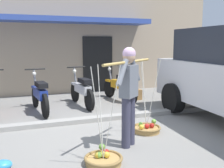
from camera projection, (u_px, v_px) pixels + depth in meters
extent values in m
plane|color=gray|center=(97.00, 131.00, 5.34)|extent=(90.00, 90.00, 0.00)
cube|color=gray|center=(88.00, 120.00, 5.98)|extent=(20.00, 0.24, 0.10)
cylinder|color=#38384C|center=(126.00, 123.00, 4.45)|extent=(0.15, 0.15, 0.86)
cylinder|color=#38384C|center=(131.00, 120.00, 4.61)|extent=(0.15, 0.15, 0.86)
cube|color=slate|center=(129.00, 81.00, 4.42)|extent=(0.39, 0.37, 0.54)
sphere|color=tan|center=(129.00, 57.00, 4.36)|extent=(0.21, 0.21, 0.21)
sphere|color=#D1A8CC|center=(129.00, 54.00, 4.35)|extent=(0.22, 0.22, 0.22)
cylinder|color=slate|center=(122.00, 72.00, 4.19)|extent=(0.32, 0.29, 0.43)
cylinder|color=slate|center=(135.00, 70.00, 4.60)|extent=(0.32, 0.29, 0.43)
cylinder|color=tan|center=(129.00, 62.00, 4.37)|extent=(1.29, 1.09, 0.04)
cylinder|color=#B2894C|center=(103.00, 161.00, 3.88)|extent=(0.53, 0.53, 0.09)
torus|color=olive|center=(103.00, 158.00, 3.87)|extent=(0.57, 0.57, 0.05)
sphere|color=#B3211C|center=(106.00, 152.00, 3.97)|extent=(0.10, 0.10, 0.10)
sphere|color=gold|center=(107.00, 155.00, 3.89)|extent=(0.09, 0.09, 0.09)
sphere|color=#73B244|center=(99.00, 155.00, 3.88)|extent=(0.09, 0.09, 0.09)
sphere|color=yellow|center=(102.00, 154.00, 3.91)|extent=(0.09, 0.09, 0.09)
sphere|color=gold|center=(98.00, 155.00, 3.88)|extent=(0.09, 0.09, 0.09)
sphere|color=#69A23E|center=(102.00, 147.00, 4.03)|extent=(0.10, 0.10, 0.10)
cylinder|color=silver|center=(101.00, 111.00, 3.88)|extent=(0.01, 0.25, 1.36)
cylinder|color=silver|center=(97.00, 115.00, 3.68)|extent=(0.22, 0.13, 1.36)
cylinder|color=silver|center=(112.00, 114.00, 3.75)|extent=(0.22, 0.13, 1.36)
cylinder|color=#B2894C|center=(146.00, 130.00, 5.29)|extent=(0.53, 0.53, 0.09)
torus|color=olive|center=(146.00, 127.00, 5.28)|extent=(0.57, 0.57, 0.05)
sphere|color=yellow|center=(141.00, 127.00, 5.17)|extent=(0.09, 0.09, 0.09)
sphere|color=red|center=(147.00, 126.00, 5.23)|extent=(0.10, 0.10, 0.10)
sphere|color=#79BC47|center=(141.00, 124.00, 5.38)|extent=(0.08, 0.08, 0.08)
sphere|color=#AF201B|center=(152.00, 125.00, 5.26)|extent=(0.10, 0.10, 0.10)
sphere|color=#71AF43|center=(154.00, 121.00, 5.34)|extent=(0.10, 0.10, 0.10)
cylinder|color=silver|center=(144.00, 93.00, 5.29)|extent=(0.01, 0.25, 1.36)
cylinder|color=silver|center=(144.00, 95.00, 5.09)|extent=(0.22, 0.13, 1.36)
cylinder|color=silver|center=(153.00, 94.00, 5.16)|extent=(0.22, 0.13, 1.36)
cylinder|color=black|center=(35.00, 97.00, 7.37)|extent=(0.14, 0.59, 0.58)
cylinder|color=black|center=(45.00, 106.00, 6.27)|extent=(0.14, 0.59, 0.58)
cube|color=navy|center=(35.00, 87.00, 7.33)|extent=(0.17, 0.29, 0.06)
cube|color=navy|center=(40.00, 93.00, 6.70)|extent=(0.30, 0.92, 0.24)
cube|color=black|center=(41.00, 85.00, 6.50)|extent=(0.28, 0.58, 0.12)
cylinder|color=slate|center=(35.00, 83.00, 7.22)|extent=(0.09, 0.30, 0.76)
cylinder|color=black|center=(35.00, 69.00, 7.09)|extent=(0.54, 0.09, 0.04)
sphere|color=silver|center=(34.00, 74.00, 7.25)|extent=(0.11, 0.11, 0.11)
cylinder|color=black|center=(75.00, 92.00, 8.02)|extent=(0.13, 0.58, 0.58)
cylinder|color=black|center=(89.00, 100.00, 6.92)|extent=(0.13, 0.58, 0.58)
cube|color=silver|center=(75.00, 84.00, 7.98)|extent=(0.17, 0.29, 0.06)
cube|color=silver|center=(83.00, 89.00, 7.35)|extent=(0.28, 0.91, 0.24)
cube|color=black|center=(85.00, 81.00, 7.15)|extent=(0.27, 0.58, 0.12)
cylinder|color=slate|center=(76.00, 80.00, 7.87)|extent=(0.09, 0.30, 0.76)
cylinder|color=black|center=(76.00, 67.00, 7.74)|extent=(0.54, 0.09, 0.04)
sphere|color=silver|center=(75.00, 71.00, 7.91)|extent=(0.11, 0.11, 0.11)
cylinder|color=black|center=(109.00, 88.00, 8.70)|extent=(0.18, 0.58, 0.58)
cylinder|color=black|center=(131.00, 95.00, 7.64)|extent=(0.18, 0.58, 0.58)
cube|color=orange|center=(109.00, 81.00, 8.66)|extent=(0.19, 0.30, 0.06)
cube|color=orange|center=(121.00, 85.00, 8.05)|extent=(0.36, 0.92, 0.24)
cube|color=black|center=(124.00, 78.00, 7.86)|extent=(0.32, 0.59, 0.12)
cylinder|color=slate|center=(111.00, 77.00, 8.55)|extent=(0.11, 0.30, 0.76)
cylinder|color=black|center=(112.00, 65.00, 8.43)|extent=(0.54, 0.13, 0.04)
sphere|color=silver|center=(109.00, 69.00, 8.58)|extent=(0.11, 0.11, 0.11)
cube|color=black|center=(185.00, 80.00, 7.85)|extent=(1.62, 0.17, 0.44)
cylinder|color=black|center=(173.00, 98.00, 6.71)|extent=(0.29, 0.77, 0.76)
cube|color=silver|center=(185.00, 86.00, 7.84)|extent=(0.44, 0.04, 0.12)
cube|color=tan|center=(36.00, 35.00, 11.14)|extent=(13.00, 5.00, 4.20)
cube|color=#334CA3|center=(42.00, 19.00, 8.30)|extent=(7.15, 1.00, 0.16)
cube|color=black|center=(98.00, 64.00, 9.64)|extent=(1.10, 0.06, 2.00)
ellipsoid|color=#3393D1|center=(2.00, 165.00, 3.70)|extent=(0.28, 0.22, 0.14)
cube|color=olive|center=(133.00, 94.00, 8.37)|extent=(0.44, 0.36, 0.32)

